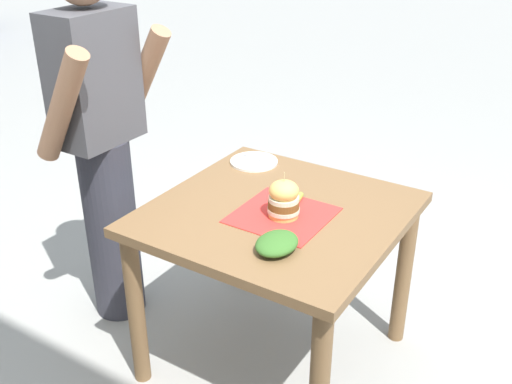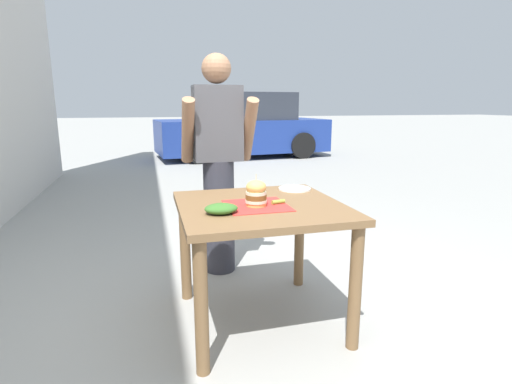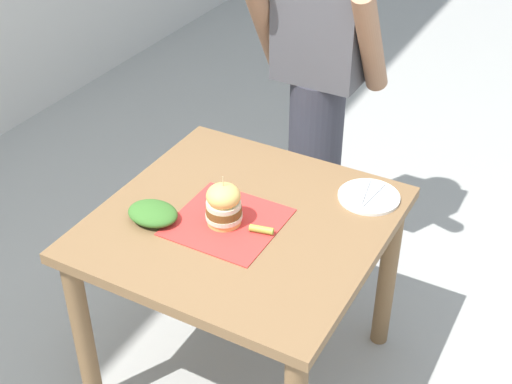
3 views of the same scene
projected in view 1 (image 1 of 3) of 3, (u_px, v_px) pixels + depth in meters
name	position (u px, v px, depth m)	size (l,w,h in m)	color
ground_plane	(275.00, 356.00, 2.70)	(80.00, 80.00, 0.00)	#9E9E99
patio_table	(277.00, 236.00, 2.42)	(0.95, 0.95, 0.75)	brown
serving_paper	(282.00, 215.00, 2.32)	(0.35, 0.35, 0.00)	red
sandwich	(284.00, 199.00, 2.27)	(0.12, 0.12, 0.18)	#E5B25B
pickle_spear	(298.00, 199.00, 2.41)	(0.02, 0.02, 0.08)	#8EA83D
side_plate_with_forks	(254.00, 162.00, 2.77)	(0.22, 0.22, 0.02)	white
side_salad	(277.00, 243.00, 2.08)	(0.18, 0.14, 0.06)	#386B28
diner_across_table	(102.00, 144.00, 2.62)	(0.55, 0.35, 1.69)	#33333D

